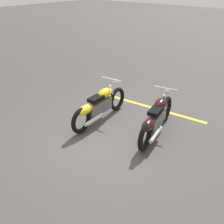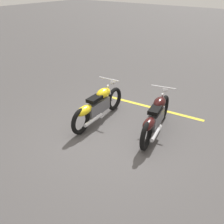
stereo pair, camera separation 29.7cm
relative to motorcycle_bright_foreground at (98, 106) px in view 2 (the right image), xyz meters
The scene contains 4 objects.
ground_plane 0.96m from the motorcycle_bright_foreground, 62.47° to the left, with size 60.00×60.00×0.00m, color #474444.
motorcycle_bright_foreground is the anchor object (origin of this frame).
motorcycle_dark_foreground 1.56m from the motorcycle_bright_foreground, 104.07° to the left, with size 2.20×0.78×1.04m.
parking_stripe_near 1.79m from the motorcycle_bright_foreground, 157.14° to the left, with size 3.20×0.12×0.01m, color yellow.
Camera 2 is at (4.39, 3.37, 3.49)m, focal length 42.94 mm.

